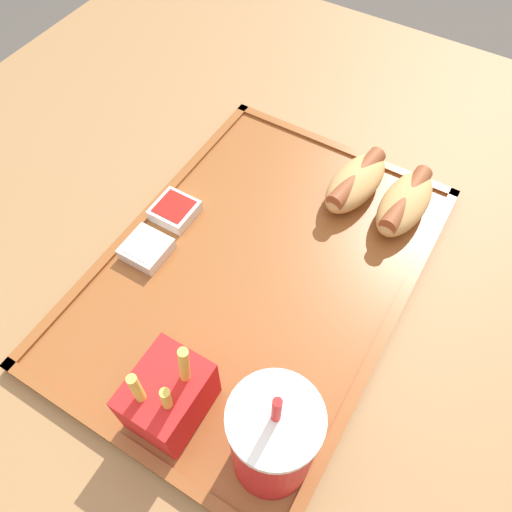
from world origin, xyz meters
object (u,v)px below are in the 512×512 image
object	(u,v)px
soda_cup	(273,441)
fries_carton	(168,396)
hot_dog_far	(405,202)
hot_dog_near	(356,182)
sauce_cup_mayo	(146,248)
sauce_cup_ketchup	(175,210)

from	to	relation	value
soda_cup	fries_carton	distance (m)	0.11
hot_dog_far	hot_dog_near	xyz separation A→B (m)	(-0.00, -0.07, 0.00)
hot_dog_far	sauce_cup_mayo	distance (m)	0.32
soda_cup	hot_dog_near	world-z (taller)	soda_cup
soda_cup	hot_dog_near	distance (m)	0.35
hot_dog_near	sauce_cup_mayo	size ratio (longest dim) A/B	2.41
hot_dog_far	sauce_cup_mayo	size ratio (longest dim) A/B	2.36
soda_cup	hot_dog_far	distance (m)	0.34
sauce_cup_mayo	sauce_cup_ketchup	size ratio (longest dim) A/B	1.00
soda_cup	sauce_cup_mayo	world-z (taller)	soda_cup
soda_cup	sauce_cup_ketchup	xyz separation A→B (m)	(-0.19, -0.25, -0.06)
hot_dog_far	sauce_cup_ketchup	xyz separation A→B (m)	(0.15, -0.24, -0.01)
soda_cup	hot_dog_far	size ratio (longest dim) A/B	1.46
sauce_cup_mayo	sauce_cup_ketchup	xyz separation A→B (m)	(-0.06, -0.01, 0.00)
soda_cup	fries_carton	size ratio (longest dim) A/B	1.37
hot_dog_near	soda_cup	bearing A→B (deg)	11.89
fries_carton	sauce_cup_ketchup	bearing A→B (deg)	-144.49
sauce_cup_ketchup	hot_dog_far	bearing A→B (deg)	121.16
fries_carton	soda_cup	bearing A→B (deg)	94.28
sauce_cup_mayo	soda_cup	bearing A→B (deg)	62.42
hot_dog_near	sauce_cup_mayo	bearing A→B (deg)	-39.09
hot_dog_far	fries_carton	xyz separation A→B (m)	(0.34, -0.10, 0.01)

